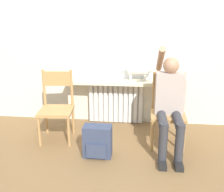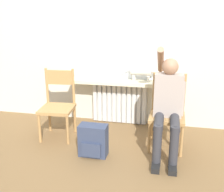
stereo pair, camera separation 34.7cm
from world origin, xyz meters
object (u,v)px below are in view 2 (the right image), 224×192
Objects in this scene: person at (168,103)px; backpack at (93,141)px; chair_right at (167,112)px; chair_left at (58,104)px; cat at (142,71)px.

person is 3.32× the size of backpack.
chair_right is 0.22m from person.
chair_right reaches higher than backpack.
person reaches higher than chair_right.
backpack is (-0.84, -0.29, -0.44)m from person.
chair_right is at bearing -5.43° from chair_left.
backpack is at bearing -161.36° from person.
chair_left is 1.48m from person.
chair_left reaches higher than backpack.
cat reaches higher than chair_right.
person is 0.85m from cat.
person is at bearing -89.12° from chair_right.
chair_right is 0.72× the size of person.
chair_left is 0.80m from backpack.
cat reaches higher than chair_left.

